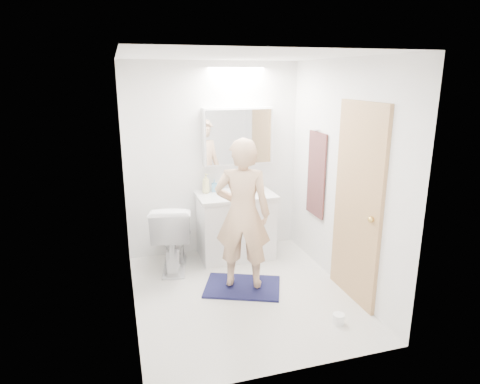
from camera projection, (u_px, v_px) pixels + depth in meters
name	position (u px, v px, depth m)	size (l,w,h in m)	color
floor	(242.00, 294.00, 4.43)	(2.50, 2.50, 0.00)	silver
ceiling	(243.00, 56.00, 3.78)	(2.50, 2.50, 0.00)	white
wall_back	(213.00, 160.00, 5.25)	(2.50, 2.50, 0.00)	white
wall_front	(294.00, 227.00, 2.95)	(2.50, 2.50, 0.00)	white
wall_left	(126.00, 193.00, 3.80)	(2.50, 2.50, 0.00)	white
wall_right	(342.00, 177.00, 4.40)	(2.50, 2.50, 0.00)	white
vanity_cabinet	(236.00, 227.00, 5.27)	(0.90, 0.55, 0.78)	white
countertop	(236.00, 196.00, 5.16)	(0.95, 0.58, 0.04)	silver
sink_basin	(235.00, 192.00, 5.17)	(0.36, 0.36, 0.03)	white
faucet	(231.00, 183.00, 5.33)	(0.02, 0.02, 0.16)	silver
medicine_cabinet	(238.00, 136.00, 5.19)	(0.88, 0.14, 0.70)	white
mirror_panel	(240.00, 137.00, 5.12)	(0.84, 0.01, 0.66)	silver
toilet	(173.00, 235.00, 4.93)	(0.46, 0.80, 0.82)	white
bath_rug	(243.00, 287.00, 4.55)	(0.80, 0.55, 0.02)	#191541
person	(243.00, 214.00, 4.33)	(0.58, 0.38, 1.59)	tan
door	(357.00, 205.00, 4.13)	(0.04, 0.80, 2.00)	tan
door_knob	(371.00, 219.00, 3.85)	(0.06, 0.06, 0.06)	gold
towel	(316.00, 175.00, 4.93)	(0.02, 0.42, 1.00)	#121F39
towel_hook	(318.00, 130.00, 4.79)	(0.02, 0.02, 0.07)	silver
soap_bottle_a	(206.00, 183.00, 5.16)	(0.09, 0.10, 0.25)	#D1CD87
soap_bottle_b	(214.00, 186.00, 5.23)	(0.07, 0.07, 0.15)	#5896BE
toothbrush_cup	(251.00, 186.00, 5.35)	(0.09, 0.09, 0.08)	#3C5AB6
toilet_paper_roll	(339.00, 319.00, 3.89)	(0.11, 0.11, 0.10)	white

